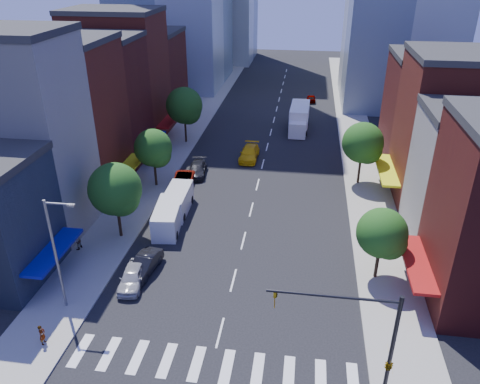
% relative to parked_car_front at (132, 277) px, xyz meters
% --- Properties ---
extents(ground, '(220.00, 220.00, 0.00)m').
position_rel_parked_car_front_xyz_m(ground, '(7.94, -4.32, -0.75)').
color(ground, black).
rests_on(ground, ground).
extents(sidewalk_left, '(5.00, 120.00, 0.15)m').
position_rel_parked_car_front_xyz_m(sidewalk_left, '(-4.56, 35.68, -0.67)').
color(sidewalk_left, gray).
rests_on(sidewalk_left, ground).
extents(sidewalk_right, '(5.00, 120.00, 0.15)m').
position_rel_parked_car_front_xyz_m(sidewalk_right, '(20.44, 35.68, -0.67)').
color(sidewalk_right, gray).
rests_on(sidewalk_right, ground).
extents(crosswalk, '(19.00, 3.00, 0.01)m').
position_rel_parked_car_front_xyz_m(crosswalk, '(7.94, -7.32, -0.74)').
color(crosswalk, silver).
rests_on(crosswalk, ground).
extents(bldg_left_1, '(12.00, 8.00, 18.00)m').
position_rel_parked_car_front_xyz_m(bldg_left_1, '(-13.06, 7.68, 8.25)').
color(bldg_left_1, '#BDB7AE').
rests_on(bldg_left_1, ground).
extents(bldg_left_2, '(12.00, 9.00, 16.00)m').
position_rel_parked_car_front_xyz_m(bldg_left_2, '(-13.06, 16.18, 7.25)').
color(bldg_left_2, maroon).
rests_on(bldg_left_2, ground).
extents(bldg_left_3, '(12.00, 8.00, 15.00)m').
position_rel_parked_car_front_xyz_m(bldg_left_3, '(-13.06, 24.68, 6.75)').
color(bldg_left_3, '#4B1312').
rests_on(bldg_left_3, ground).
extents(bldg_left_4, '(12.00, 9.00, 17.00)m').
position_rel_parked_car_front_xyz_m(bldg_left_4, '(-13.06, 33.18, 7.75)').
color(bldg_left_4, maroon).
rests_on(bldg_left_4, ground).
extents(bldg_left_5, '(12.00, 10.00, 13.00)m').
position_rel_parked_car_front_xyz_m(bldg_left_5, '(-13.06, 42.68, 5.75)').
color(bldg_left_5, '#4B1312').
rests_on(bldg_left_5, ground).
extents(bldg_right_2, '(12.00, 10.00, 15.00)m').
position_rel_parked_car_front_xyz_m(bldg_right_2, '(28.94, 19.68, 6.75)').
color(bldg_right_2, maroon).
rests_on(bldg_right_2, ground).
extents(bldg_right_3, '(12.00, 10.00, 13.00)m').
position_rel_parked_car_front_xyz_m(bldg_right_3, '(28.94, 29.68, 5.75)').
color(bldg_right_3, '#4B1312').
rests_on(bldg_right_3, ground).
extents(traffic_signal, '(7.24, 2.24, 8.00)m').
position_rel_parked_car_front_xyz_m(traffic_signal, '(17.88, -8.82, 3.41)').
color(traffic_signal, black).
rests_on(traffic_signal, sidewalk_right).
extents(streetlight, '(2.25, 0.25, 9.00)m').
position_rel_parked_car_front_xyz_m(streetlight, '(-3.87, -3.32, 4.53)').
color(streetlight, slate).
rests_on(streetlight, sidewalk_left).
extents(tree_left_near, '(4.80, 4.80, 7.30)m').
position_rel_parked_car_front_xyz_m(tree_left_near, '(-3.41, 6.60, 4.12)').
color(tree_left_near, black).
rests_on(tree_left_near, sidewalk_left).
extents(tree_left_mid, '(4.20, 4.20, 6.65)m').
position_rel_parked_car_front_xyz_m(tree_left_mid, '(-3.41, 17.60, 3.78)').
color(tree_left_mid, black).
rests_on(tree_left_mid, sidewalk_left).
extents(tree_left_far, '(5.00, 5.00, 7.75)m').
position_rel_parked_car_front_xyz_m(tree_left_far, '(-3.41, 31.60, 4.45)').
color(tree_left_far, black).
rests_on(tree_left_far, sidewalk_left).
extents(tree_right_near, '(4.00, 4.00, 6.20)m').
position_rel_parked_car_front_xyz_m(tree_right_near, '(19.59, 3.60, 3.44)').
color(tree_right_near, black).
rests_on(tree_right_near, sidewalk_right).
extents(tree_right_far, '(4.60, 4.60, 7.20)m').
position_rel_parked_car_front_xyz_m(tree_right_far, '(19.59, 21.60, 4.12)').
color(tree_right_far, black).
rests_on(tree_right_far, sidewalk_right).
extents(parked_car_front, '(2.23, 4.55, 1.50)m').
position_rel_parked_car_front_xyz_m(parked_car_front, '(0.00, 0.00, 0.00)').
color(parked_car_front, '#A4A4A9').
rests_on(parked_car_front, ground).
extents(parked_car_second, '(2.10, 4.64, 1.48)m').
position_rel_parked_car_front_xyz_m(parked_car_second, '(0.44, 1.73, -0.01)').
color(parked_car_second, black).
rests_on(parked_car_second, ground).
extents(parked_car_third, '(2.82, 5.34, 1.43)m').
position_rel_parked_car_front_xyz_m(parked_car_third, '(-0.48, 17.91, -0.03)').
color(parked_car_third, '#999999').
rests_on(parked_car_third, ground).
extents(parked_car_rear, '(2.51, 5.12, 1.43)m').
position_rel_parked_car_front_xyz_m(parked_car_rear, '(0.44, 21.34, -0.03)').
color(parked_car_rear, black).
rests_on(parked_car_rear, ground).
extents(cargo_van_near, '(2.86, 5.88, 2.41)m').
position_rel_parked_car_front_xyz_m(cargo_van_near, '(0.45, 8.68, 0.45)').
color(cargo_van_near, silver).
rests_on(cargo_van_near, ground).
extents(cargo_van_far, '(2.43, 5.67, 2.39)m').
position_rel_parked_car_front_xyz_m(cargo_van_far, '(0.44, 12.12, 0.43)').
color(cargo_van_far, silver).
rests_on(cargo_van_far, ground).
extents(taxi, '(2.33, 5.52, 1.59)m').
position_rel_parked_car_front_xyz_m(taxi, '(6.02, 27.10, 0.05)').
color(taxi, yellow).
rests_on(taxi, ground).
extents(traffic_car_oncoming, '(1.84, 4.66, 1.51)m').
position_rel_parked_car_front_xyz_m(traffic_car_oncoming, '(11.29, 38.51, 0.01)').
color(traffic_car_oncoming, black).
rests_on(traffic_car_oncoming, ground).
extents(traffic_car_far, '(1.55, 3.75, 1.27)m').
position_rel_parked_car_front_xyz_m(traffic_car_far, '(13.73, 55.04, -0.11)').
color(traffic_car_far, '#999999').
rests_on(traffic_car_far, ground).
extents(box_truck, '(2.96, 8.95, 3.57)m').
position_rel_parked_car_front_xyz_m(box_truck, '(11.99, 39.50, 0.94)').
color(box_truck, white).
rests_on(box_truck, ground).
extents(pedestrian_near, '(0.38, 0.57, 1.53)m').
position_rel_parked_car_front_xyz_m(pedestrian_near, '(-3.74, -7.19, 0.16)').
color(pedestrian_near, '#999999').
rests_on(pedestrian_near, sidewalk_left).
extents(pedestrian_far, '(0.84, 0.97, 1.74)m').
position_rel_parked_car_front_xyz_m(pedestrian_far, '(-6.56, 3.96, 0.27)').
color(pedestrian_far, '#999999').
rests_on(pedestrian_far, sidewalk_left).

